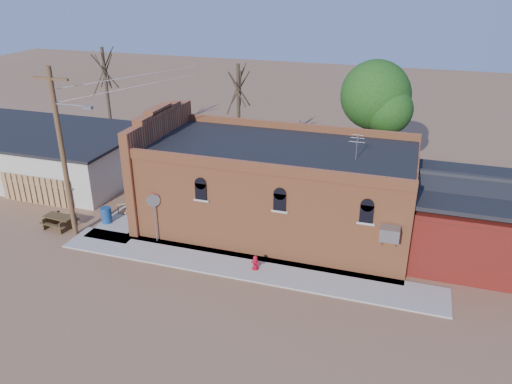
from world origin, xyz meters
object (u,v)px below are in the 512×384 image
(trash_barrel, at_px, (106,215))
(picnic_table, at_px, (60,220))
(brick_bar, at_px, (273,187))
(stop_sign, at_px, (154,205))
(fire_hydrant, at_px, (255,262))
(utility_pole, at_px, (63,151))

(trash_barrel, xyz_separation_m, picnic_table, (-2.20, -1.22, -0.07))
(brick_bar, distance_m, stop_sign, 6.40)
(fire_hydrant, distance_m, stop_sign, 6.09)
(utility_pole, relative_size, stop_sign, 3.32)
(stop_sign, distance_m, trash_barrel, 4.19)
(fire_hydrant, bearing_deg, picnic_table, -168.89)
(brick_bar, bearing_deg, trash_barrel, -163.46)
(utility_pole, height_order, picnic_table, utility_pole)
(trash_barrel, bearing_deg, fire_hydrant, -12.08)
(utility_pole, distance_m, fire_hydrant, 11.20)
(fire_hydrant, relative_size, trash_barrel, 0.80)
(brick_bar, xyz_separation_m, picnic_table, (-11.14, -3.88, -1.88))
(utility_pole, distance_m, stop_sign, 5.29)
(picnic_table, bearing_deg, fire_hydrant, 0.96)
(utility_pole, bearing_deg, fire_hydrant, -2.16)
(brick_bar, distance_m, fire_hydrant, 5.08)
(brick_bar, bearing_deg, stop_sign, -144.75)
(utility_pole, bearing_deg, picnic_table, 163.00)
(utility_pole, relative_size, trash_barrel, 10.02)
(utility_pole, relative_size, fire_hydrant, 12.54)
(fire_hydrant, distance_m, trash_barrel, 9.69)
(fire_hydrant, height_order, picnic_table, fire_hydrant)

